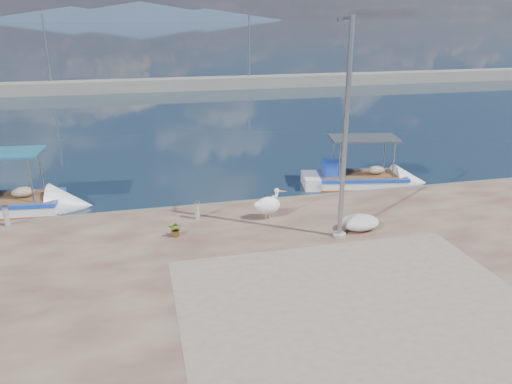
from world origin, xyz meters
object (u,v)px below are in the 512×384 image
object	(u,v)px
lamp_post	(345,140)
bollard_near	(197,209)
boat_left	(5,206)
pelican	(269,205)
boat_right	(360,181)

from	to	relation	value
lamp_post	bollard_near	xyz separation A→B (m)	(-4.44, 2.57, -2.93)
boat_left	bollard_near	world-z (taller)	boat_left
pelican	boat_right	bearing A→B (deg)	37.93
boat_right	bollard_near	distance (m)	8.72
pelican	bollard_near	bearing A→B (deg)	167.82
boat_right	pelican	size ratio (longest dim) A/B	4.87
boat_left	boat_right	distance (m)	15.28
boat_right	lamp_post	bearing A→B (deg)	-109.62
bollard_near	lamp_post	bearing A→B (deg)	-30.11
pelican	bollard_near	distance (m)	2.59
boat_left	pelican	distance (m)	10.77
boat_right	lamp_post	xyz separation A→B (m)	(-3.55, -6.02, 3.59)
boat_right	bollard_near	bearing A→B (deg)	-145.76
pelican	lamp_post	distance (m)	3.89
lamp_post	bollard_near	size ratio (longest dim) A/B	10.33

